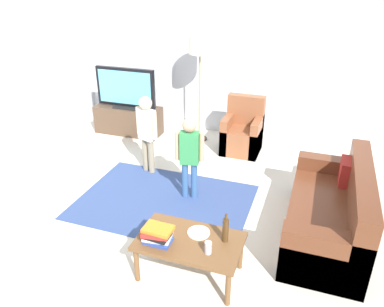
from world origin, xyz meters
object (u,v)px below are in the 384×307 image
Objects in this scene: tv_stand at (129,120)px; plate at (199,233)px; couch at (334,215)px; child_near_tv at (147,128)px; bottle at (225,230)px; book_stack at (157,234)px; floor_lamp at (200,51)px; child_center at (189,151)px; coffee_table at (190,244)px; tv at (126,88)px; soda_can at (208,248)px; tv_remote at (165,226)px; armchair at (243,134)px.

plate is (2.32, -2.90, 0.18)m from tv_stand.
child_near_tv reaches higher than couch.
couch is 6.01× the size of bottle.
book_stack is 0.64m from bottle.
floor_lamp is 2.09m from child_center.
child_center is at bearing 109.81° from coffee_table.
tv reaches higher than child_near_tv.
tv_stand is 3.73m from book_stack.
child_near_tv reaches higher than soda_can.
tv_stand is at bearing 150.07° from tv_remote.
child_near_tv is (0.97, -1.19, -0.15)m from tv.
tv_remote is at bearing -59.69° from child_near_tv.
child_near_tv is 2.19m from book_stack.
child_center is (-0.34, -1.65, 0.37)m from armchair.
bottle is at bearing -48.46° from tv_stand.
tv_remote is (1.97, -2.92, 0.19)m from tv_stand.
couch is (3.57, -1.94, 0.05)m from tv_stand.
child_center reaches higher than book_stack.
floor_lamp is at bearing 7.53° from tv.
child_center is 1.63m from soda_can.
tv is at bearing 151.75° from couch.
child_center reaches higher than plate.
book_stack reaches higher than tv_remote.
plate is (1.35, -1.69, -0.27)m from child_near_tv.
couch is 1.63m from soda_can.
child_center is 1.35m from plate.
soda_can is at bearing -114.44° from bottle.
tv_stand is 4.02m from soda_can.
couch reaches higher than tv_stand.
floor_lamp is 1.54× the size of child_near_tv.
armchair is 1.50m from floor_lamp.
floor_lamp is (-2.27, 2.09, 1.25)m from couch.
child_near_tv is 2.18m from plate.
tv is 3.72m from book_stack.
couch is 10.59× the size of tv_remote.
book_stack is 0.41m from plate.
plate is at bearing -51.16° from tv.
child_center is 3.71× the size of bottle.
child_center is 9.26× the size of soda_can.
coffee_table is at bearing 7.66° from tv_remote.
armchair is at bearing 113.02° from tv_remote.
bottle is at bearing 17.35° from coffee_table.
child_near_tv is 2.00m from tv_remote.
soda_can is at bearing -70.26° from floor_lamp.
tv_stand is 4.04× the size of book_stack.
couch is at bearing -42.73° from floor_lamp.
tv_stand is 2.49m from child_center.
armchair reaches higher than tv_stand.
armchair is 0.51× the size of floor_lamp.
child_near_tv is at bearing 128.22° from soda_can.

